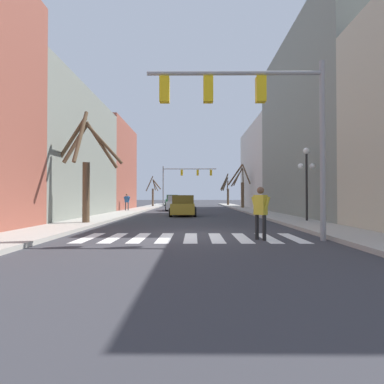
# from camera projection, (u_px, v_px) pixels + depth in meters

# --- Properties ---
(ground_plane) EXTENTS (240.00, 240.00, 0.00)m
(ground_plane) POSITION_uv_depth(u_px,v_px,m) (191.00, 235.00, 11.26)
(ground_plane) COLOR #38383D
(sidewalk_left) EXTENTS (2.29, 90.00, 0.15)m
(sidewalk_left) POSITION_uv_depth(u_px,v_px,m) (39.00, 233.00, 11.30)
(sidewalk_left) COLOR #ADA89E
(sidewalk_left) RESTS_ON ground_plane
(sidewalk_right) EXTENTS (2.29, 90.00, 0.15)m
(sidewalk_right) POSITION_uv_depth(u_px,v_px,m) (344.00, 233.00, 11.22)
(sidewalk_right) COLOR #ADA89E
(sidewalk_right) RESTS_ON ground_plane
(building_row_left) EXTENTS (6.00, 31.12, 10.47)m
(building_row_left) POSITION_uv_depth(u_px,v_px,m) (48.00, 149.00, 20.50)
(building_row_left) COLOR #934C3D
(building_row_left) RESTS_ON ground_plane
(building_row_right) EXTENTS (6.00, 38.41, 13.30)m
(building_row_right) POSITION_uv_depth(u_px,v_px,m) (313.00, 145.00, 24.51)
(building_row_right) COLOR #BCB299
(building_row_right) RESTS_ON ground_plane
(crosswalk_stripes) EXTENTS (7.65, 2.60, 0.01)m
(crosswalk_stripes) POSITION_uv_depth(u_px,v_px,m) (191.00, 238.00, 10.50)
(crosswalk_stripes) COLOR white
(crosswalk_stripes) RESTS_ON ground_plane
(traffic_signal_near) EXTENTS (5.90, 0.28, 5.95)m
(traffic_signal_near) POSITION_uv_depth(u_px,v_px,m) (256.00, 108.00, 9.91)
(traffic_signal_near) COLOR gray
(traffic_signal_near) RESTS_ON ground_plane
(traffic_signal_far) EXTENTS (7.76, 0.28, 5.87)m
(traffic_signal_far) POSITION_uv_depth(u_px,v_px,m) (184.00, 176.00, 43.20)
(traffic_signal_far) COLOR gray
(traffic_signal_far) RESTS_ON ground_plane
(street_lamp_right_corner) EXTENTS (0.95, 0.36, 3.98)m
(street_lamp_right_corner) POSITION_uv_depth(u_px,v_px,m) (307.00, 169.00, 16.27)
(street_lamp_right_corner) COLOR black
(street_lamp_right_corner) RESTS_ON sidewalk_right
(car_parked_right_near) EXTENTS (1.96, 4.22, 1.56)m
(car_parked_right_near) POSITION_uv_depth(u_px,v_px,m) (183.00, 206.00, 22.79)
(car_parked_right_near) COLOR #A38423
(car_parked_right_near) RESTS_ON ground_plane
(car_parked_right_far) EXTENTS (2.20, 4.11, 1.58)m
(car_parked_right_far) POSITION_uv_depth(u_px,v_px,m) (177.00, 203.00, 31.01)
(car_parked_right_far) COLOR silver
(car_parked_right_far) RESTS_ON ground_plane
(car_parked_left_far) EXTENTS (2.20, 4.27, 1.74)m
(car_parked_left_far) POSITION_uv_depth(u_px,v_px,m) (173.00, 201.00, 48.87)
(car_parked_left_far) COLOR #236B38
(car_parked_left_far) RESTS_ON ground_plane
(pedestrian_on_left_sidewalk) EXTENTS (0.68, 0.28, 1.59)m
(pedestrian_on_left_sidewalk) POSITION_uv_depth(u_px,v_px,m) (127.00, 200.00, 28.23)
(pedestrian_on_left_sidewalk) COLOR #4C4C51
(pedestrian_on_left_sidewalk) RESTS_ON sidewalk_left
(pedestrian_on_right_sidewalk) EXTENTS (0.56, 0.65, 1.78)m
(pedestrian_on_right_sidewalk) POSITION_uv_depth(u_px,v_px,m) (261.00, 208.00, 10.01)
(pedestrian_on_right_sidewalk) COLOR black
(pedestrian_on_right_sidewalk) RESTS_ON ground_plane
(street_tree_right_near) EXTENTS (2.11, 1.25, 4.12)m
(street_tree_right_near) POSITION_uv_depth(u_px,v_px,m) (153.00, 192.00, 40.74)
(street_tree_right_near) COLOR brown
(street_tree_right_near) RESTS_ON sidewalk_left
(street_tree_left_far) EXTENTS (2.65, 2.70, 5.22)m
(street_tree_left_far) POSITION_uv_depth(u_px,v_px,m) (241.00, 186.00, 35.67)
(street_tree_left_far) COLOR brown
(street_tree_left_far) RESTS_ON sidewalk_right
(street_tree_left_near) EXTENTS (4.08, 2.65, 5.62)m
(street_tree_left_near) POSITION_uv_depth(u_px,v_px,m) (85.00, 165.00, 15.15)
(street_tree_left_near) COLOR brown
(street_tree_left_near) RESTS_ON sidewalk_left
(street_tree_right_far) EXTENTS (1.39, 1.41, 4.94)m
(street_tree_right_far) POSITION_uv_depth(u_px,v_px,m) (227.00, 190.00, 47.02)
(street_tree_right_far) COLOR #473828
(street_tree_right_far) RESTS_ON sidewalk_right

